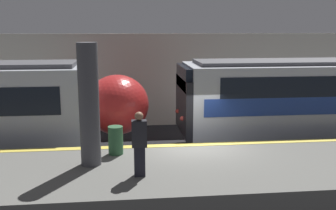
% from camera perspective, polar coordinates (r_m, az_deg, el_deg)
% --- Properties ---
extents(ground_plane, '(120.00, 120.00, 0.00)m').
position_cam_1_polar(ground_plane, '(13.29, 3.68, -10.17)').
color(ground_plane, black).
extents(platform, '(40.00, 4.01, 1.12)m').
position_cam_1_polar(platform, '(11.26, 5.51, -11.26)').
color(platform, slate).
rests_on(platform, ground).
extents(station_rear_barrier, '(50.00, 0.15, 4.52)m').
position_cam_1_polar(station_rear_barrier, '(19.37, 0.22, 3.65)').
color(station_rear_barrier, '#B2AD9E').
rests_on(station_rear_barrier, ground).
extents(support_pillar_near, '(0.55, 0.55, 3.35)m').
position_cam_1_polar(support_pillar_near, '(10.80, -11.38, -0.02)').
color(support_pillar_near, '#47474C').
rests_on(support_pillar_near, platform).
extents(person_waiting, '(0.38, 0.24, 1.68)m').
position_cam_1_polar(person_waiting, '(9.97, -4.18, -5.45)').
color(person_waiting, black).
rests_on(person_waiting, platform).
extents(trash_bin, '(0.44, 0.44, 0.85)m').
position_cam_1_polar(trash_bin, '(11.85, -7.61, -5.10)').
color(trash_bin, '#2D5B38').
rests_on(trash_bin, platform).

